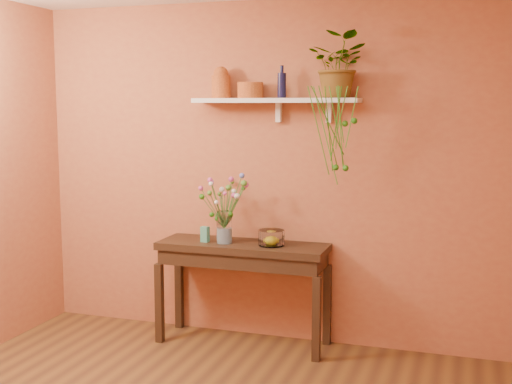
{
  "coord_description": "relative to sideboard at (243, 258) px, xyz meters",
  "views": [
    {
      "loc": [
        1.52,
        -3.05,
        1.89
      ],
      "look_at": [
        0.0,
        1.55,
        1.25
      ],
      "focal_mm": 46.62,
      "sensor_mm": 36.0,
      "label": 1
    }
  ],
  "objects": [
    {
      "name": "carton",
      "position": [
        -0.3,
        -0.05,
        0.18
      ],
      "size": [
        0.07,
        0.06,
        0.12
      ],
      "primitive_type": "cube",
      "rotation": [
        0.0,
        0.0,
        -0.18
      ],
      "color": "teal",
      "rests_on": "sideboard"
    },
    {
      "name": "sideboard",
      "position": [
        0.0,
        0.0,
        0.0
      ],
      "size": [
        1.34,
        0.43,
        0.81
      ],
      "color": "#321F15",
      "rests_on": "ground"
    },
    {
      "name": "terracotta_jug",
      "position": [
        -0.22,
        0.12,
        1.36
      ],
      "size": [
        0.16,
        0.16,
        0.25
      ],
      "color": "#C26225",
      "rests_on": "wall_shelf"
    },
    {
      "name": "terracotta_pot",
      "position": [
        0.03,
        0.11,
        1.3
      ],
      "size": [
        0.23,
        0.23,
        0.12
      ],
      "primitive_type": "cylinder",
      "rotation": [
        0.0,
        0.0,
        -0.17
      ],
      "color": "#C26225",
      "rests_on": "wall_shelf"
    },
    {
      "name": "glass_bowl",
      "position": [
        0.24,
        -0.02,
        0.17
      ],
      "size": [
        0.2,
        0.2,
        0.12
      ],
      "color": "white",
      "rests_on": "sideboard"
    },
    {
      "name": "spider_plant",
      "position": [
        0.73,
        0.09,
        1.48
      ],
      "size": [
        0.49,
        0.44,
        0.48
      ],
      "primitive_type": "imported",
      "rotation": [
        0.0,
        0.0,
        -0.18
      ],
      "color": "#256311",
      "rests_on": "wall_shelf"
    },
    {
      "name": "lemon",
      "position": [
        0.23,
        -0.0,
        0.16
      ],
      "size": [
        0.07,
        0.07,
        0.07
      ],
      "primitive_type": "sphere",
      "color": "yellow",
      "rests_on": "glass_bowl"
    },
    {
      "name": "glass_vase",
      "position": [
        -0.14,
        -0.04,
        0.23
      ],
      "size": [
        0.12,
        0.12,
        0.25
      ],
      "color": "white",
      "rests_on": "sideboard"
    },
    {
      "name": "blue_bottle",
      "position": [
        0.28,
        0.11,
        1.34
      ],
      "size": [
        0.07,
        0.07,
        0.25
      ],
      "color": "#111236",
      "rests_on": "wall_shelf"
    },
    {
      "name": "bouquet",
      "position": [
        -0.13,
        -0.04,
        0.49
      ],
      "size": [
        0.41,
        0.45,
        0.44
      ],
      "color": "#386B28",
      "rests_on": "glass_vase"
    },
    {
      "name": "room",
      "position": [
        0.18,
        -1.77,
        0.66
      ],
      "size": [
        4.04,
        4.04,
        2.7
      ],
      "color": "brown",
      "rests_on": "ground"
    },
    {
      "name": "plant_fronds",
      "position": [
        0.77,
        -0.07,
        0.97
      ],
      "size": [
        0.35,
        0.32,
        0.72
      ],
      "color": "#256311",
      "rests_on": "wall_shelf"
    },
    {
      "name": "wall_shelf",
      "position": [
        0.24,
        0.11,
        1.22
      ],
      "size": [
        1.3,
        0.24,
        0.19
      ],
      "color": "white",
      "rests_on": "room"
    }
  ]
}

